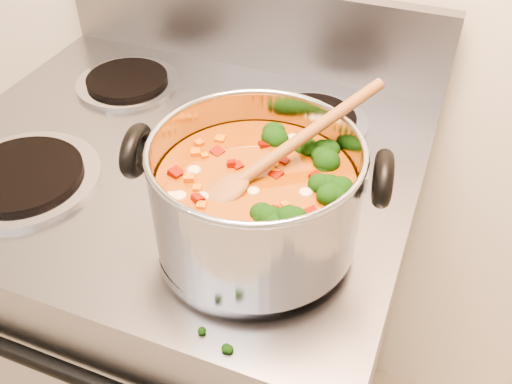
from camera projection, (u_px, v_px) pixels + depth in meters
electric_range at (197, 322)px, 1.20m from camera, size 0.75×0.68×1.08m
stockpot at (256, 196)px, 0.69m from camera, size 0.32×0.26×0.16m
wooden_spoon at (266, 163)px, 0.67m from camera, size 0.18×0.24×0.09m
cooktop_crumbs at (135, 264)px, 0.72m from camera, size 0.09×0.16×0.01m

